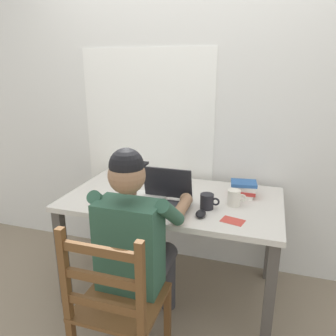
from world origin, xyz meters
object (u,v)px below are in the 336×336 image
at_px(coffee_mug_white, 234,198).
at_px(seated_person, 137,239).
at_px(wooden_chair, 117,305).
at_px(coffee_mug_spare, 171,179).
at_px(laptop, 163,197).
at_px(landscape_photo_print, 233,221).
at_px(desk, 173,209).
at_px(book_stack_main, 243,189).
at_px(coffee_mug_dark, 207,201).
at_px(computer_mouse, 201,214).

bearing_deg(coffee_mug_white, seated_person, -135.88).
bearing_deg(coffee_mug_white, wooden_chair, -122.78).
relative_size(seated_person, coffee_mug_spare, 9.88).
xyz_separation_m(laptop, coffee_mug_spare, (-0.06, 0.36, -0.01)).
relative_size(coffee_mug_white, landscape_photo_print, 0.92).
xyz_separation_m(seated_person, wooden_chair, (0.00, -0.28, -0.22)).
bearing_deg(seated_person, desk, 82.47).
bearing_deg(book_stack_main, landscape_photo_print, -93.02).
xyz_separation_m(seated_person, landscape_photo_print, (0.50, 0.24, 0.08)).
distance_m(wooden_chair, landscape_photo_print, 0.78).
xyz_separation_m(laptop, landscape_photo_print, (0.45, -0.09, -0.05)).
bearing_deg(wooden_chair, book_stack_main, 60.71).
relative_size(coffee_mug_dark, book_stack_main, 0.66).
xyz_separation_m(desk, coffee_mug_dark, (0.26, -0.12, 0.14)).
xyz_separation_m(desk, seated_person, (-0.06, -0.49, 0.02)).
bearing_deg(wooden_chair, landscape_photo_print, 45.98).
bearing_deg(coffee_mug_white, landscape_photo_print, -84.94).
relative_size(laptop, book_stack_main, 1.76).
relative_size(laptop, coffee_mug_spare, 2.66).
height_order(computer_mouse, coffee_mug_white, coffee_mug_white).
distance_m(laptop, landscape_photo_print, 0.47).
height_order(coffee_mug_white, book_stack_main, coffee_mug_white).
height_order(desk, wooden_chair, wooden_chair).
bearing_deg(computer_mouse, laptop, 161.57).
bearing_deg(coffee_mug_dark, landscape_photo_print, -36.08).
distance_m(wooden_chair, coffee_mug_white, 0.95).
distance_m(laptop, coffee_mug_white, 0.45).
distance_m(laptop, coffee_mug_dark, 0.28).
xyz_separation_m(desk, wooden_chair, (-0.06, -0.76, -0.21)).
height_order(computer_mouse, landscape_photo_print, computer_mouse).
bearing_deg(wooden_chair, coffee_mug_dark, 63.29).
distance_m(desk, computer_mouse, 0.36).
bearing_deg(wooden_chair, coffee_mug_spare, 90.79).
relative_size(desk, coffee_mug_white, 12.12).
bearing_deg(computer_mouse, coffee_mug_white, 52.60).
distance_m(wooden_chair, book_stack_main, 1.12).
relative_size(seated_person, computer_mouse, 12.25).
xyz_separation_m(coffee_mug_spare, book_stack_main, (0.54, -0.04, 0.00)).
bearing_deg(laptop, book_stack_main, 33.89).
height_order(computer_mouse, coffee_mug_dark, coffee_mug_dark).
height_order(seated_person, landscape_photo_print, seated_person).
bearing_deg(coffee_mug_dark, book_stack_main, 55.34).
bearing_deg(computer_mouse, desk, 135.44).
relative_size(coffee_mug_spare, landscape_photo_print, 0.95).
distance_m(desk, landscape_photo_print, 0.51).
xyz_separation_m(coffee_mug_white, landscape_photo_print, (0.02, -0.23, -0.05)).
distance_m(desk, coffee_mug_white, 0.44).
bearing_deg(computer_mouse, seated_person, -141.90).
distance_m(seated_person, book_stack_main, 0.84).
bearing_deg(wooden_chair, coffee_mug_white, 57.22).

